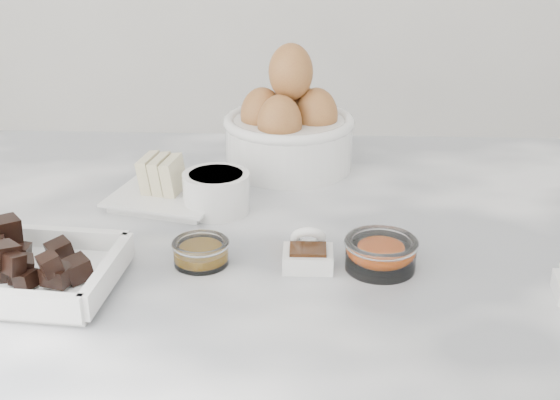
{
  "coord_description": "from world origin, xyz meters",
  "views": [
    {
      "loc": [
        0.06,
        -0.83,
        1.35
      ],
      "look_at": [
        0.02,
        0.03,
        0.98
      ],
      "focal_mm": 50.0,
      "sensor_mm": 36.0,
      "label": 1
    }
  ],
  "objects_px": {
    "honey_bowl": "(201,252)",
    "zest_bowl": "(381,253)",
    "chocolate_dish": "(21,266)",
    "egg_bowl": "(289,128)",
    "vanilla_spoon": "(308,253)",
    "butter_plate": "(170,187)",
    "sugar_ramekin": "(216,191)"
  },
  "relations": [
    {
      "from": "butter_plate",
      "to": "honey_bowl",
      "type": "bearing_deg",
      "value": -69.51
    },
    {
      "from": "chocolate_dish",
      "to": "honey_bowl",
      "type": "distance_m",
      "value": 0.19
    },
    {
      "from": "egg_bowl",
      "to": "zest_bowl",
      "type": "height_order",
      "value": "egg_bowl"
    },
    {
      "from": "honey_bowl",
      "to": "zest_bowl",
      "type": "relative_size",
      "value": 0.79
    },
    {
      "from": "butter_plate",
      "to": "vanilla_spoon",
      "type": "xyz_separation_m",
      "value": [
        0.19,
        -0.17,
        -0.0
      ]
    },
    {
      "from": "sugar_ramekin",
      "to": "honey_bowl",
      "type": "height_order",
      "value": "sugar_ramekin"
    },
    {
      "from": "honey_bowl",
      "to": "vanilla_spoon",
      "type": "relative_size",
      "value": 0.96
    },
    {
      "from": "butter_plate",
      "to": "honey_bowl",
      "type": "xyz_separation_m",
      "value": [
        0.07,
        -0.18,
        -0.0
      ]
    },
    {
      "from": "honey_bowl",
      "to": "chocolate_dish",
      "type": "bearing_deg",
      "value": -162.44
    },
    {
      "from": "honey_bowl",
      "to": "zest_bowl",
      "type": "xyz_separation_m",
      "value": [
        0.2,
        -0.0,
        0.0
      ]
    },
    {
      "from": "butter_plate",
      "to": "honey_bowl",
      "type": "relative_size",
      "value": 2.67
    },
    {
      "from": "egg_bowl",
      "to": "honey_bowl",
      "type": "bearing_deg",
      "value": -105.74
    },
    {
      "from": "honey_bowl",
      "to": "zest_bowl",
      "type": "distance_m",
      "value": 0.2
    },
    {
      "from": "sugar_ramekin",
      "to": "egg_bowl",
      "type": "relative_size",
      "value": 0.45
    },
    {
      "from": "butter_plate",
      "to": "sugar_ramekin",
      "type": "relative_size",
      "value": 2.02
    },
    {
      "from": "sugar_ramekin",
      "to": "zest_bowl",
      "type": "xyz_separation_m",
      "value": [
        0.2,
        -0.15,
        -0.01
      ]
    },
    {
      "from": "butter_plate",
      "to": "egg_bowl",
      "type": "height_order",
      "value": "egg_bowl"
    },
    {
      "from": "egg_bowl",
      "to": "honey_bowl",
      "type": "height_order",
      "value": "egg_bowl"
    },
    {
      "from": "chocolate_dish",
      "to": "zest_bowl",
      "type": "height_order",
      "value": "chocolate_dish"
    },
    {
      "from": "sugar_ramekin",
      "to": "egg_bowl",
      "type": "xyz_separation_m",
      "value": [
        0.09,
        0.16,
        0.03
      ]
    },
    {
      "from": "chocolate_dish",
      "to": "zest_bowl",
      "type": "distance_m",
      "value": 0.39
    },
    {
      "from": "sugar_ramekin",
      "to": "chocolate_dish",
      "type": "bearing_deg",
      "value": -131.89
    },
    {
      "from": "sugar_ramekin",
      "to": "egg_bowl",
      "type": "distance_m",
      "value": 0.19
    },
    {
      "from": "butter_plate",
      "to": "zest_bowl",
      "type": "bearing_deg",
      "value": -34.02
    },
    {
      "from": "butter_plate",
      "to": "zest_bowl",
      "type": "xyz_separation_m",
      "value": [
        0.27,
        -0.18,
        0.0
      ]
    },
    {
      "from": "butter_plate",
      "to": "egg_bowl",
      "type": "relative_size",
      "value": 0.9
    },
    {
      "from": "chocolate_dish",
      "to": "vanilla_spoon",
      "type": "xyz_separation_m",
      "value": [
        0.3,
        0.06,
        -0.01
      ]
    },
    {
      "from": "zest_bowl",
      "to": "sugar_ramekin",
      "type": "bearing_deg",
      "value": 143.29
    },
    {
      "from": "honey_bowl",
      "to": "zest_bowl",
      "type": "bearing_deg",
      "value": -0.8
    },
    {
      "from": "chocolate_dish",
      "to": "vanilla_spoon",
      "type": "relative_size",
      "value": 3.18
    },
    {
      "from": "sugar_ramekin",
      "to": "honey_bowl",
      "type": "bearing_deg",
      "value": -90.08
    },
    {
      "from": "egg_bowl",
      "to": "vanilla_spoon",
      "type": "bearing_deg",
      "value": -84.04
    }
  ]
}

